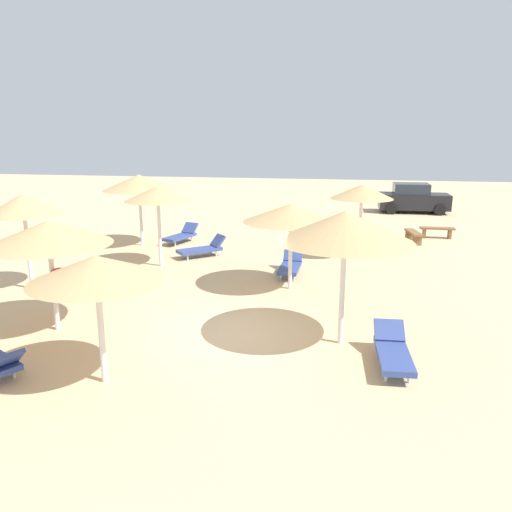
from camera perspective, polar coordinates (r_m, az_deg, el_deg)
The scene contains 17 objects.
ground_plane at distance 12.04m, azimuth -2.47°, elevation -9.00°, with size 80.00×80.00×0.00m, color #D1B284.
parasol_0 at distance 10.99m, azimuth 10.11°, elevation 3.30°, with size 3.02×3.02×3.05m.
parasol_1 at distance 19.23m, azimuth 11.98°, elevation 7.16°, with size 2.34×2.34×2.78m.
parasol_2 at distance 17.84m, azimuth -11.14°, elevation 6.94°, with size 2.33×2.33×2.85m.
parasol_3 at distance 21.31m, azimuth -13.20°, elevation 8.14°, with size 2.97×2.97×2.98m.
parasol_4 at distance 14.91m, azimuth 4.01°, elevation 4.91°, with size 2.87×2.87×2.63m.
parasol_5 at distance 12.62m, azimuth -22.58°, elevation 2.34°, with size 2.93×2.93×2.69m.
parasol_6 at distance 9.61m, azimuth -17.74°, elevation -1.43°, with size 2.49×2.49×2.51m.
parasol_8 at distance 16.39m, azimuth -25.01°, elevation 5.31°, with size 2.21×2.21×2.91m.
lounger_0 at distance 10.85m, azimuth 15.33°, elevation -10.39°, with size 0.73×1.93×0.68m.
lounger_1 at distance 21.58m, azimuth 11.77°, elevation 2.03°, with size 0.93×1.94×0.77m.
lounger_2 at distance 19.32m, azimuth -6.09°, elevation 0.86°, with size 1.81×1.72×0.78m.
lounger_3 at distance 21.90m, azimuth -8.52°, elevation 2.34°, with size 1.19×1.98×0.76m.
lounger_4 at distance 16.89m, azimuth 3.95°, elevation -1.03°, with size 0.70×1.88×0.79m.
bench_0 at distance 24.02m, azimuth 19.94°, elevation 2.75°, with size 1.50×0.40×0.49m.
bench_1 at distance 22.71m, azimuth 17.51°, elevation 2.33°, with size 0.64×1.55×0.49m.
parked_car at distance 31.13m, azimuth 17.47°, elevation 6.25°, with size 4.02×2.02×1.72m.
Camera 1 is at (2.40, -10.81, 4.72)m, focal length 35.10 mm.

